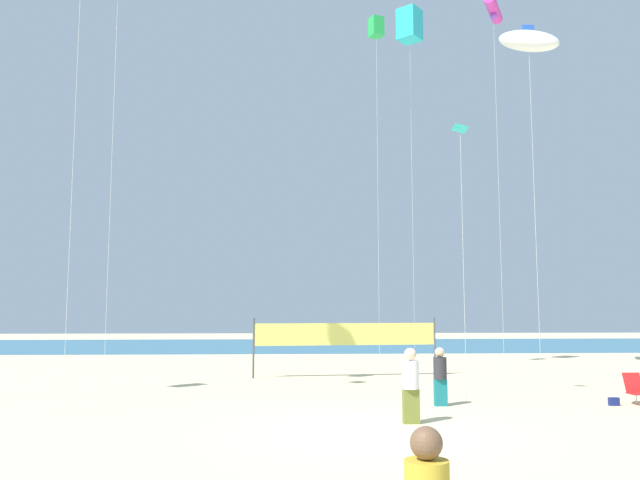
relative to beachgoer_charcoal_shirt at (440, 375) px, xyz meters
name	(u,v)px	position (x,y,z in m)	size (l,w,h in m)	color
ground_plane	(374,432)	(-2.42, -3.71, -0.88)	(120.00, 120.00, 0.00)	beige
ocean_band	(313,345)	(-2.42, 31.50, -0.88)	(120.00, 20.00, 0.01)	teal
beachgoer_charcoal_shirt	(440,375)	(0.00, 0.00, 0.00)	(0.38, 0.38, 1.65)	#19727A
beachgoer_white_shirt	(411,383)	(-1.39, -2.76, 0.08)	(0.41, 0.41, 1.80)	olive
folding_beach_chair	(636,388)	(5.75, 0.03, -0.42)	(0.52, 0.65, 0.89)	red
volleyball_net	(346,337)	(-1.97, 8.04, 0.75)	(7.63, 0.92, 2.40)	#4C4C51
beach_handbag	(614,402)	(4.97, -0.19, -0.77)	(0.29, 0.14, 0.23)	navy
kite_green_box	(376,29)	(-0.42, 9.24, 14.60)	(0.71, 0.71, 15.99)	silver
kite_magenta_tube	(493,10)	(5.00, 9.15, 15.59)	(1.53, 2.31, 16.78)	silver
kite_cyan_box	(410,25)	(1.37, 10.50, 15.38)	(1.34, 1.34, 17.03)	silver
kite_white_inflatable	(529,41)	(3.88, 2.32, 11.07)	(2.27, 1.70, 12.59)	silver
kite_cyan_diamond	(460,134)	(0.90, 0.50, 7.21)	(0.62, 0.62, 8.45)	silver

